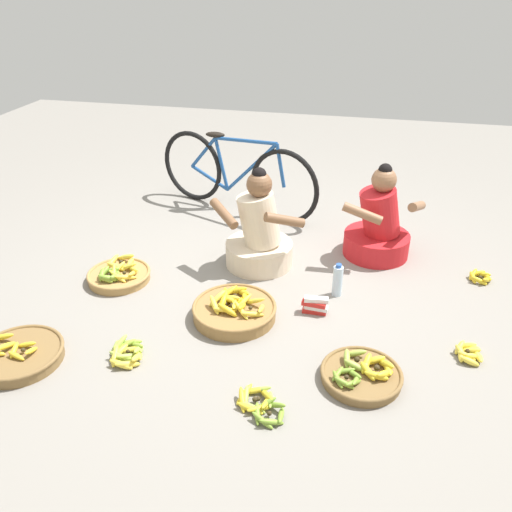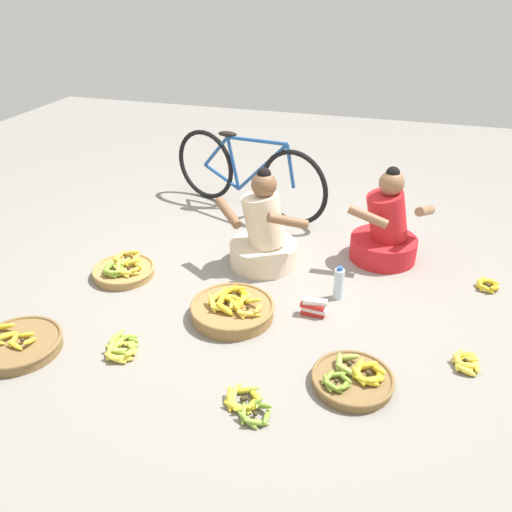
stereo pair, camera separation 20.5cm
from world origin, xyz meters
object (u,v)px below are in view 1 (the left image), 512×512
Objects in this scene: vendor_woman_front at (259,235)px; bicycle_leaning at (236,174)px; loose_bananas_front_left at (260,404)px; banana_basket_mid_left at (234,310)px; loose_bananas_front_center at (480,277)px; loose_bananas_mid_right at (469,353)px; packet_carton_stack at (315,305)px; banana_basket_near_bicycle at (362,374)px; water_bottle at (338,281)px; vendor_woman_behind at (378,227)px; loose_bananas_back_right at (127,353)px; banana_basket_front_right at (119,275)px; banana_basket_near_vendor at (19,354)px.

vendor_woman_front reaches higher than bicycle_leaning.
loose_bananas_front_left is (0.77, -2.44, -0.33)m from bicycle_leaning.
loose_bananas_front_center is at bearing 27.39° from banana_basket_mid_left.
loose_bananas_mid_right is 1.16× the size of packet_carton_stack.
packet_carton_stack is at bearing 119.86° from banana_basket_near_bicycle.
banana_basket_near_bicycle is 0.83× the size of banana_basket_mid_left.
loose_bananas_front_center is 0.75× the size of water_bottle.
banana_basket_mid_left is (-0.85, 0.42, 0.02)m from banana_basket_near_bicycle.
loose_bananas_mid_right is 0.99m from packet_carton_stack.
loose_bananas_mid_right is (0.58, -1.17, -0.21)m from vendor_woman_behind.
banana_basket_mid_left is at bearing -161.76° from packet_carton_stack.
water_bottle reaches higher than loose_bananas_mid_right.
loose_bananas_mid_right is at bearing 29.14° from banana_basket_near_bicycle.
vendor_woman_front reaches higher than banana_basket_near_bicycle.
bicycle_leaning is 1.77m from banana_basket_mid_left.
loose_bananas_back_right is at bearing -92.33° from bicycle_leaning.
banana_basket_near_bicycle reaches higher than loose_bananas_mid_right.
packet_carton_stack is (0.51, 0.17, -0.00)m from banana_basket_mid_left.
vendor_woman_behind reaches higher than banana_basket_mid_left.
loose_bananas_front_left is at bearing -129.27° from loose_bananas_front_center.
vendor_woman_front is 4.40× the size of packet_carton_stack.
banana_basket_mid_left is 0.54m from packet_carton_stack.
loose_bananas_mid_right is at bearing -31.26° from water_bottle.
banana_basket_front_right is 1.59× the size of loose_bananas_back_right.
packet_carton_stack is at bearing -58.12° from bicycle_leaning.
loose_bananas_mid_right is (1.47, -0.81, -0.22)m from vendor_woman_front.
banana_basket_front_right is 1.47m from packet_carton_stack.
loose_bananas_front_left is (0.86, -0.23, -0.00)m from loose_bananas_back_right.
vendor_woman_behind is 1.64× the size of banana_basket_front_right.
banana_basket_front_right is (-0.96, -0.47, -0.21)m from vendor_woman_front.
loose_bananas_front_center is (2.61, 0.59, -0.02)m from banana_basket_front_right.
banana_basket_near_vendor is at bearing -150.77° from loose_bananas_front_center.
vendor_woman_behind is 4.26× the size of packet_carton_stack.
loose_bananas_front_left is (0.34, -0.76, -0.03)m from banana_basket_mid_left.
banana_basket_front_right reaches higher than loose_bananas_front_left.
banana_basket_mid_left is (0.96, -0.26, 0.01)m from banana_basket_front_right.
banana_basket_near_vendor is (-0.70, -2.39, -0.31)m from bicycle_leaning.
loose_bananas_front_center is (1.66, 0.86, -0.03)m from banana_basket_mid_left.
loose_bananas_front_left is 2.09m from loose_bananas_front_center.
loose_bananas_mid_right is 0.71× the size of loose_bananas_front_left.
vendor_woman_behind reaches higher than banana_basket_near_vendor.
banana_basket_mid_left is 0.74m from loose_bananas_back_right.
bicycle_leaning reaches higher than banana_basket_near_vendor.
banana_basket_near_bicycle is 1.59× the size of loose_bananas_back_right.
loose_bananas_mid_right is at bearing -8.05° from banana_basket_front_right.
vendor_woman_behind is at bearing 88.66° from banana_basket_near_bicycle.
loose_bananas_front_left is 0.94m from packet_carton_stack.
banana_basket_near_bicycle is 1.58× the size of loose_bananas_front_left.
bicycle_leaning is 2.49m from banana_basket_near_bicycle.
packet_carton_stack reaches higher than loose_bananas_front_left.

